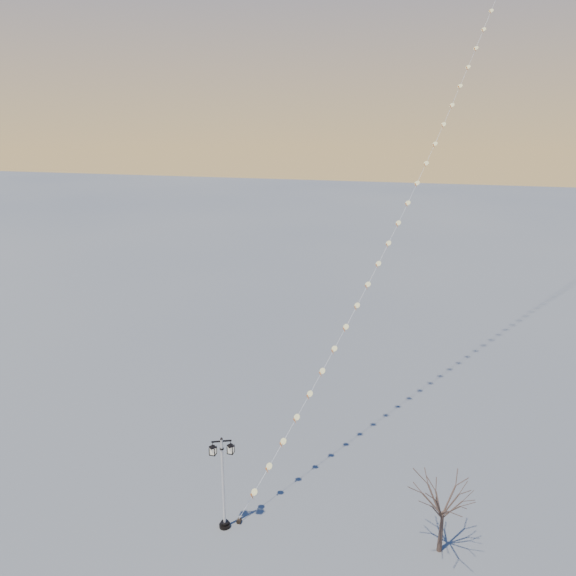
% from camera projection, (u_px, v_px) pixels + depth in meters
% --- Properties ---
extents(ground, '(300.00, 300.00, 0.00)m').
position_uv_depth(ground, '(258.00, 542.00, 25.41)').
color(ground, '#5B5E5C').
rests_on(ground, ground).
extents(street_lamp, '(1.15, 0.73, 4.78)m').
position_uv_depth(street_lamp, '(223.00, 479.00, 25.56)').
color(street_lamp, black).
rests_on(street_lamp, ground).
extents(bare_tree, '(2.24, 2.24, 3.72)m').
position_uv_depth(bare_tree, '(444.00, 501.00, 24.14)').
color(bare_tree, '#443228').
rests_on(bare_tree, ground).
extents(kite_train, '(17.34, 40.44, 45.77)m').
position_uv_depth(kite_train, '(457.00, 47.00, 36.23)').
color(kite_train, black).
rests_on(kite_train, ground).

